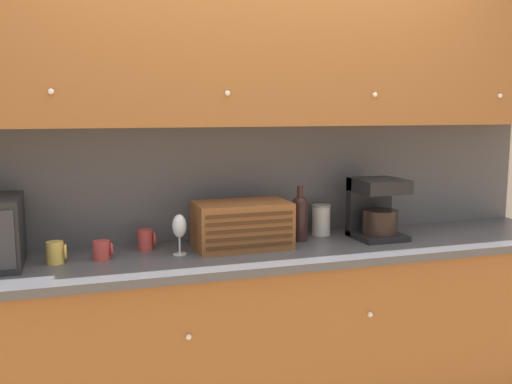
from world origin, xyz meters
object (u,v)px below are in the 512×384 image
mug_patterned_third (146,240)px  bread_box (242,225)px  wine_bottle (300,216)px  storage_canister (321,220)px  wine_glass (179,228)px  mug_blue_second (56,253)px  coffee_maker (376,208)px  mug (102,250)px

mug_patterned_third → bread_box: (0.47, -0.11, 0.07)m
wine_bottle → storage_canister: size_ratio=1.73×
wine_glass → bread_box: bearing=6.7°
mug_blue_second → coffee_maker: 1.66m
wine_bottle → bread_box: bearing=-170.2°
mug → mug_blue_second: bearing=-177.8°
wine_glass → wine_bottle: bearing=8.3°
bread_box → wine_bottle: 0.34m
wine_bottle → coffee_maker: (0.42, -0.06, 0.03)m
wine_glass → bread_box: 0.33m
coffee_maker → wine_glass: bearing=-178.1°
wine_bottle → coffee_maker: coffee_maker is taller
mug → mug_patterned_third: size_ratio=0.88×
mug_patterned_third → wine_glass: 0.22m
bread_box → storage_canister: bearing=17.0°
mug → wine_glass: 0.37m
mug_blue_second → wine_glass: bearing=-1.3°
wine_glass → wine_bottle: (0.67, 0.10, 0.00)m
mug_blue_second → bread_box: bearing=1.6°
coffee_maker → mug_blue_second: bearing=-179.2°
coffee_maker → mug_patterned_third: bearing=174.8°
mug_blue_second → storage_canister: storage_canister is taller
wine_glass → mug_patterned_third: bearing=133.7°
wine_glass → storage_canister: wine_glass is taller
mug_patterned_third → mug_blue_second: bearing=-162.2°
mug_blue_second → wine_bottle: size_ratio=0.35×
wine_glass → mug_blue_second: bearing=178.7°
mug_blue_second → wine_glass: 0.57m
mug_blue_second → mug: mug_blue_second is taller
mug → wine_bottle: wine_bottle is taller
wine_glass → bread_box: (0.33, 0.04, -0.02)m
bread_box → storage_canister: size_ratio=2.78×
wine_bottle → coffee_maker: size_ratio=0.90×
mug → wine_bottle: (1.03, 0.08, 0.09)m
mug_blue_second → mug_patterned_third: same height
wine_glass → bread_box: size_ratio=0.42×
storage_canister → wine_bottle: bearing=-150.3°
mug_patterned_third → wine_bottle: wine_bottle is taller
wine_bottle → storage_canister: wine_bottle is taller
mug_blue_second → bread_box: size_ratio=0.22×
mug → coffee_maker: (1.45, 0.02, 0.12)m
wine_bottle → coffee_maker: bearing=-8.1°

